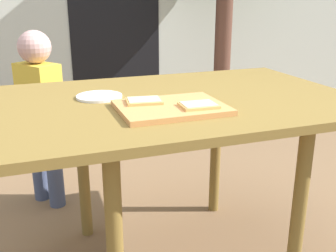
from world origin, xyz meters
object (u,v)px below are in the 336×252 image
Objects in this scene: dining_table at (179,117)px; pizza_slice_far_left at (144,101)px; cutting_board at (171,107)px; pizza_slice_near_right at (199,105)px; plate_white_left at (99,96)px; child_left at (41,109)px.

pizza_slice_far_left is (-0.17, -0.10, 0.11)m from dining_table.
cutting_board reaches higher than dining_table.
dining_table is at bearing 29.04° from pizza_slice_far_left.
cutting_board is at bearing 144.97° from pizza_slice_near_right.
plate_white_left is at bearing 131.92° from pizza_slice_near_right.
pizza_slice_near_right is 0.20m from pizza_slice_far_left.
child_left is (-0.42, 0.93, -0.21)m from cutting_board.
dining_table is 10.05× the size of pizza_slice_far_left.
pizza_slice_far_left is at bearing -150.96° from dining_table.
pizza_slice_near_right is 1.13m from child_left.
pizza_slice_far_left is 0.14× the size of child_left.
pizza_slice_far_left is at bearing 141.33° from cutting_board.
cutting_board is 2.06× the size of plate_white_left.
cutting_board is 0.10m from pizza_slice_near_right.
dining_table is 0.21m from cutting_board.
child_left is at bearing 123.81° from dining_table.
child_left is at bearing 117.03° from pizza_slice_near_right.
pizza_slice_near_right is at bearing -62.97° from child_left.
child_left is (-0.34, 0.86, -0.23)m from pizza_slice_far_left.
pizza_slice_far_left is 0.96m from child_left.
pizza_slice_near_right is at bearing -48.08° from plate_white_left.
cutting_board is 0.11m from pizza_slice_far_left.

